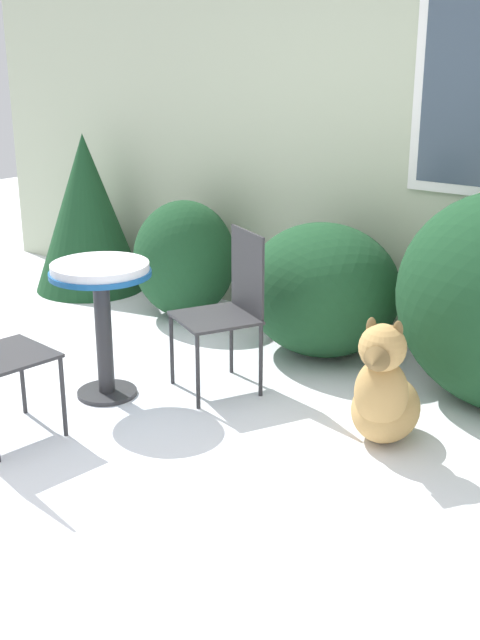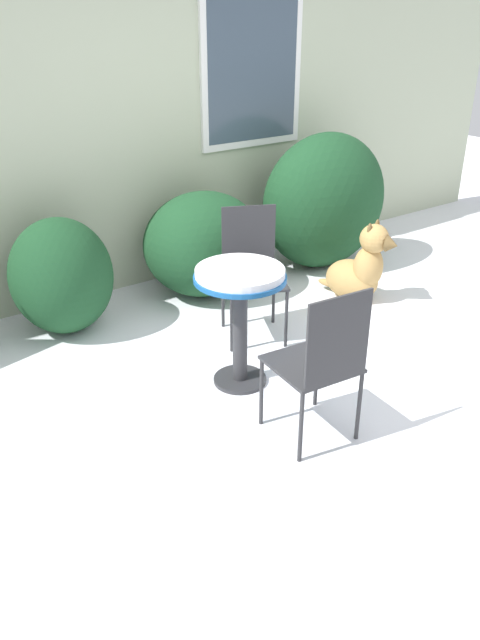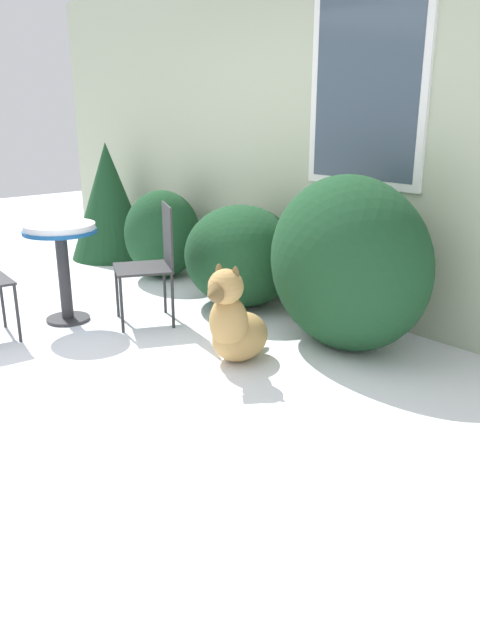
% 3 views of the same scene
% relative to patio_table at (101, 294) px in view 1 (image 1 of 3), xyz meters
% --- Properties ---
extents(ground_plane, '(16.00, 16.00, 0.00)m').
position_rel_patio_table_xyz_m(ground_plane, '(0.77, -0.32, -0.62)').
color(ground_plane, white).
extents(house_wall, '(8.00, 0.10, 2.84)m').
position_rel_patio_table_xyz_m(house_wall, '(0.81, 1.88, 0.84)').
color(house_wall, '#B2BC9E').
rests_on(house_wall, ground_plane).
extents(shrub_left, '(0.75, 0.76, 0.87)m').
position_rel_patio_table_xyz_m(shrub_left, '(-0.63, 1.38, -0.18)').
color(shrub_left, '#194223').
rests_on(shrub_left, ground_plane).
extents(shrub_middle, '(1.03, 0.95, 0.87)m').
position_rel_patio_table_xyz_m(shrub_middle, '(0.60, 1.35, -0.18)').
color(shrub_middle, '#194223').
rests_on(shrub_middle, ground_plane).
extents(evergreen_bush, '(0.90, 0.90, 1.28)m').
position_rel_patio_table_xyz_m(evergreen_bush, '(-1.74, 1.42, 0.02)').
color(evergreen_bush, '#194223').
rests_on(evergreen_bush, ground_plane).
extents(patio_table, '(0.57, 0.57, 0.80)m').
position_rel_patio_table_xyz_m(patio_table, '(0.00, 0.00, 0.00)').
color(patio_table, '#2D2D30').
rests_on(patio_table, ground_plane).
extents(patio_chair_near_table, '(0.57, 0.57, 0.94)m').
position_rel_patio_table_xyz_m(patio_chair_near_table, '(0.49, 0.53, -0.10)').
color(patio_chair_near_table, '#2D2D30').
rests_on(patio_chair_near_table, ground_plane).
extents(dog, '(0.46, 0.69, 0.70)m').
position_rel_patio_table_xyz_m(dog, '(1.55, 0.47, -0.35)').
color(dog, tan).
rests_on(dog, ground_plane).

